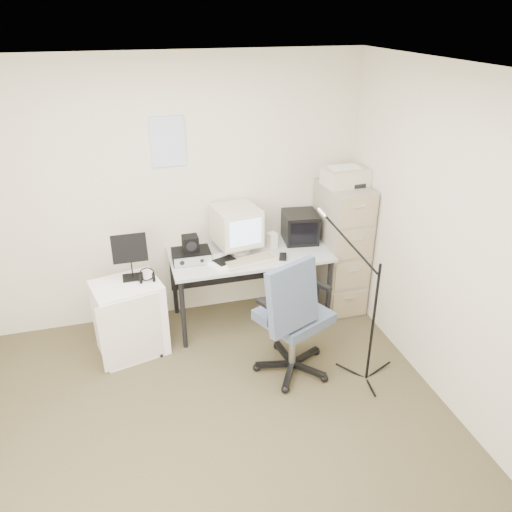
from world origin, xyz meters
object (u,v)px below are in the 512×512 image
object	(u,v)px
office_chair	(294,314)
side_cart	(130,318)
desk	(250,286)
filing_cabinet	(340,247)

from	to	relation	value
office_chair	side_cart	world-z (taller)	office_chair
desk	side_cart	xyz separation A→B (m)	(-1.16, -0.22, -0.02)
side_cart	desk	bearing A→B (deg)	-2.87
filing_cabinet	desk	xyz separation A→B (m)	(-0.95, -0.03, -0.29)
office_chair	side_cart	distance (m)	1.47
filing_cabinet	office_chair	size ratio (longest dim) A/B	1.15
filing_cabinet	desk	world-z (taller)	filing_cabinet
desk	office_chair	distance (m)	0.90
filing_cabinet	desk	distance (m)	0.99
desk	office_chair	world-z (taller)	office_chair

